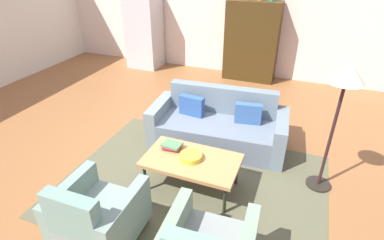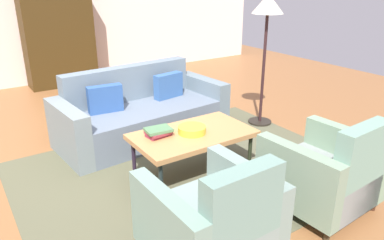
{
  "view_description": "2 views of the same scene",
  "coord_description": "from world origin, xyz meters",
  "px_view_note": "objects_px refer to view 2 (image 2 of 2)",
  "views": [
    {
      "loc": [
        1.57,
        -3.53,
        2.75
      ],
      "look_at": [
        0.26,
        -0.19,
        0.73
      ],
      "focal_mm": 28.2,
      "sensor_mm": 36.0,
      "label": 1
    },
    {
      "loc": [
        -1.46,
        -3.53,
        1.94
      ],
      "look_at": [
        0.48,
        -0.61,
        0.57
      ],
      "focal_mm": 34.78,
      "sensor_mm": 36.0,
      "label": 2
    }
  ],
  "objects_px": {
    "coffee_table": "(193,136)",
    "book_stack": "(158,132)",
    "armchair_left": "(214,223)",
    "couch": "(140,114)",
    "armchair_right": "(327,175)",
    "fruit_bowl": "(192,130)",
    "floor_lamp": "(267,16)",
    "cabinet": "(58,36)"
  },
  "relations": [
    {
      "from": "couch",
      "to": "book_stack",
      "type": "distance_m",
      "value": 1.13
    },
    {
      "from": "coffee_table",
      "to": "fruit_bowl",
      "type": "bearing_deg",
      "value": 180.0
    },
    {
      "from": "floor_lamp",
      "to": "book_stack",
      "type": "bearing_deg",
      "value": -164.08
    },
    {
      "from": "book_stack",
      "to": "floor_lamp",
      "type": "xyz_separation_m",
      "value": [
        1.89,
        0.54,
        0.94
      ]
    },
    {
      "from": "couch",
      "to": "floor_lamp",
      "type": "xyz_separation_m",
      "value": [
        1.58,
        -0.53,
        1.16
      ]
    },
    {
      "from": "coffee_table",
      "to": "armchair_left",
      "type": "relative_size",
      "value": 1.36
    },
    {
      "from": "armchair_left",
      "to": "coffee_table",
      "type": "bearing_deg",
      "value": 61.86
    },
    {
      "from": "coffee_table",
      "to": "armchair_left",
      "type": "height_order",
      "value": "armchair_left"
    },
    {
      "from": "coffee_table",
      "to": "fruit_bowl",
      "type": "relative_size",
      "value": 4.27
    },
    {
      "from": "couch",
      "to": "armchair_right",
      "type": "height_order",
      "value": "armchair_right"
    },
    {
      "from": "cabinet",
      "to": "floor_lamp",
      "type": "bearing_deg",
      "value": -63.89
    },
    {
      "from": "armchair_right",
      "to": "fruit_bowl",
      "type": "relative_size",
      "value": 3.13
    },
    {
      "from": "armchair_left",
      "to": "fruit_bowl",
      "type": "distance_m",
      "value": 1.32
    },
    {
      "from": "armchair_right",
      "to": "fruit_bowl",
      "type": "xyz_separation_m",
      "value": [
        -0.61,
        1.17,
        0.15
      ]
    },
    {
      "from": "coffee_table",
      "to": "book_stack",
      "type": "xyz_separation_m",
      "value": [
        -0.32,
        0.12,
        0.08
      ]
    },
    {
      "from": "coffee_table",
      "to": "book_stack",
      "type": "height_order",
      "value": "book_stack"
    },
    {
      "from": "armchair_left",
      "to": "floor_lamp",
      "type": "xyz_separation_m",
      "value": [
        2.17,
        1.82,
        1.1
      ]
    },
    {
      "from": "book_stack",
      "to": "cabinet",
      "type": "xyz_separation_m",
      "value": [
        0.18,
        4.04,
        0.4
      ]
    },
    {
      "from": "cabinet",
      "to": "floor_lamp",
      "type": "relative_size",
      "value": 1.05
    },
    {
      "from": "armchair_left",
      "to": "book_stack",
      "type": "xyz_separation_m",
      "value": [
        0.27,
        1.28,
        0.16
      ]
    },
    {
      "from": "armchair_right",
      "to": "floor_lamp",
      "type": "height_order",
      "value": "floor_lamp"
    },
    {
      "from": "couch",
      "to": "fruit_bowl",
      "type": "relative_size",
      "value": 7.71
    },
    {
      "from": "coffee_table",
      "to": "cabinet",
      "type": "bearing_deg",
      "value": 92.04
    },
    {
      "from": "cabinet",
      "to": "couch",
      "type": "bearing_deg",
      "value": -87.28
    },
    {
      "from": "fruit_bowl",
      "to": "book_stack",
      "type": "bearing_deg",
      "value": 159.44
    },
    {
      "from": "coffee_table",
      "to": "armchair_right",
      "type": "height_order",
      "value": "armchair_right"
    },
    {
      "from": "coffee_table",
      "to": "armchair_left",
      "type": "distance_m",
      "value": 1.31
    },
    {
      "from": "book_stack",
      "to": "floor_lamp",
      "type": "relative_size",
      "value": 0.15
    },
    {
      "from": "coffee_table",
      "to": "armchair_left",
      "type": "xyz_separation_m",
      "value": [
        -0.6,
        -1.17,
        -0.08
      ]
    },
    {
      "from": "couch",
      "to": "armchair_left",
      "type": "bearing_deg",
      "value": 71.29
    },
    {
      "from": "couch",
      "to": "floor_lamp",
      "type": "distance_m",
      "value": 2.02
    },
    {
      "from": "cabinet",
      "to": "armchair_right",
      "type": "bearing_deg",
      "value": -81.97
    },
    {
      "from": "fruit_bowl",
      "to": "floor_lamp",
      "type": "distance_m",
      "value": 1.96
    },
    {
      "from": "coffee_table",
      "to": "armchair_right",
      "type": "distance_m",
      "value": 1.32
    },
    {
      "from": "fruit_bowl",
      "to": "book_stack",
      "type": "xyz_separation_m",
      "value": [
        -0.32,
        0.12,
        0.01
      ]
    },
    {
      "from": "coffee_table",
      "to": "floor_lamp",
      "type": "bearing_deg",
      "value": 22.76
    },
    {
      "from": "couch",
      "to": "armchair_left",
      "type": "distance_m",
      "value": 2.43
    },
    {
      "from": "floor_lamp",
      "to": "couch",
      "type": "bearing_deg",
      "value": 161.48
    },
    {
      "from": "couch",
      "to": "book_stack",
      "type": "relative_size",
      "value": 8.13
    },
    {
      "from": "fruit_bowl",
      "to": "floor_lamp",
      "type": "relative_size",
      "value": 0.16
    },
    {
      "from": "armchair_right",
      "to": "cabinet",
      "type": "xyz_separation_m",
      "value": [
        -0.75,
        5.33,
        0.56
      ]
    },
    {
      "from": "armchair_right",
      "to": "fruit_bowl",
      "type": "height_order",
      "value": "armchair_right"
    }
  ]
}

